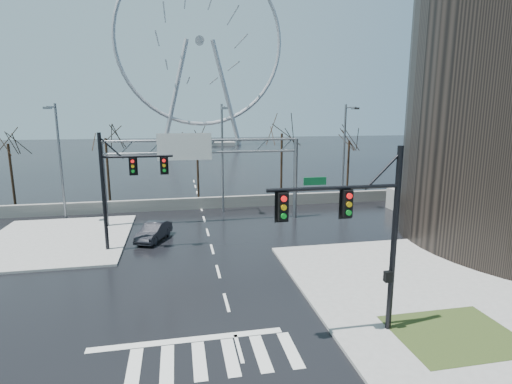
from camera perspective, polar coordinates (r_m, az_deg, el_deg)
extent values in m
plane|color=black|center=(20.62, -4.24, -15.45)|extent=(260.00, 260.00, 0.00)
cube|color=gray|center=(25.37, 18.58, -10.56)|extent=(12.00, 10.00, 0.15)
cube|color=gray|center=(32.87, -26.53, -6.15)|extent=(10.00, 12.00, 0.15)
cube|color=#263917|center=(19.59, 26.51, -17.72)|extent=(5.00, 4.00, 0.02)
cube|color=slate|center=(39.32, -7.85, -1.58)|extent=(52.00, 0.50, 1.10)
cylinder|color=black|center=(17.51, 19.09, -6.88)|extent=(0.24, 0.24, 8.00)
cylinder|color=black|center=(15.73, 11.13, 0.55)|extent=(5.40, 0.16, 0.16)
cube|color=black|center=(15.91, 12.92, -1.61)|extent=(0.35, 0.28, 1.05)
cube|color=black|center=(15.05, 3.84, -2.08)|extent=(0.35, 0.28, 1.05)
cylinder|color=black|center=(28.21, -20.96, -0.20)|extent=(0.24, 0.24, 8.00)
cylinder|color=black|center=(27.55, -16.58, 4.88)|extent=(4.60, 0.16, 0.16)
cube|color=black|center=(27.50, -17.16, 3.57)|extent=(0.35, 0.28, 1.05)
cube|color=black|center=(27.37, -12.99, 3.75)|extent=(0.35, 0.28, 1.05)
cylinder|color=slate|center=(34.29, -20.92, 0.89)|extent=(0.36, 0.36, 7.00)
cylinder|color=slate|center=(35.27, 5.62, 1.87)|extent=(0.36, 0.36, 7.00)
cylinder|color=slate|center=(33.43, -7.62, 7.34)|extent=(16.00, 0.20, 0.20)
cylinder|color=slate|center=(33.51, -7.57, 5.64)|extent=(16.00, 0.20, 0.20)
cube|color=#0A4D24|center=(33.25, -10.17, 6.38)|extent=(4.20, 0.10, 2.00)
cube|color=silver|center=(33.19, -10.17, 6.37)|extent=(4.40, 0.02, 2.20)
cylinder|color=slate|center=(38.32, -26.14, 3.78)|extent=(0.20, 0.20, 10.00)
cylinder|color=slate|center=(37.02, -27.22, 10.78)|extent=(0.12, 2.20, 0.12)
cube|color=slate|center=(36.06, -27.63, 10.60)|extent=(0.50, 0.70, 0.18)
cylinder|color=slate|center=(37.26, -4.81, 4.72)|extent=(0.20, 0.20, 10.00)
cylinder|color=slate|center=(35.92, -4.74, 11.99)|extent=(0.12, 2.20, 0.12)
cube|color=slate|center=(34.93, -4.54, 11.85)|extent=(0.50, 0.70, 0.18)
cylinder|color=slate|center=(40.39, 12.42, 5.01)|extent=(0.20, 0.20, 10.00)
cylinder|color=slate|center=(39.16, 13.37, 11.67)|extent=(0.12, 2.20, 0.12)
cube|color=slate|center=(38.25, 13.99, 11.51)|extent=(0.50, 0.70, 0.18)
cylinder|color=black|center=(45.57, -31.51, 1.95)|extent=(0.24, 0.24, 6.30)
cylinder|color=black|center=(42.75, -20.39, 2.71)|extent=(0.24, 0.24, 6.75)
cylinder|color=black|center=(43.30, -8.30, 2.80)|extent=(0.24, 0.24, 5.85)
cylinder|color=black|center=(43.62, 3.65, 3.74)|extent=(0.24, 0.24, 7.02)
cylinder|color=black|center=(46.82, 13.01, 3.44)|extent=(0.24, 0.24, 6.12)
cube|color=gray|center=(113.84, -7.67, 6.85)|extent=(18.00, 6.00, 1.00)
torus|color=#B2B2B7|center=(115.03, -8.06, 20.64)|extent=(45.00, 1.00, 45.00)
cylinder|color=#B2B2B7|center=(115.03, -8.06, 20.64)|extent=(2.40, 1.50, 2.40)
cylinder|color=#B2B2B7|center=(113.38, -11.49, 13.54)|extent=(8.28, 1.20, 28.82)
cylinder|color=#B2B2B7|center=(114.25, -4.25, 13.72)|extent=(8.28, 1.20, 28.82)
imported|color=black|center=(30.48, -14.41, -5.49)|extent=(2.71, 4.12, 1.28)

